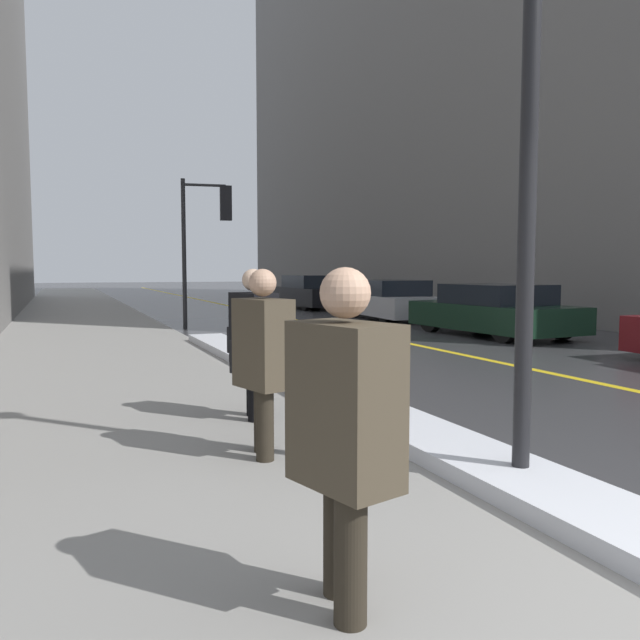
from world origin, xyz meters
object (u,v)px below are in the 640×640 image
Objects in this scene: parked_car_black at (311,293)px; parked_car_dark_green at (494,311)px; pedestrian_trailing at (345,424)px; lamp_post at (531,64)px; pedestrian_nearside at (262,354)px; parked_car_silver at (389,300)px; traffic_light_near at (210,221)px; pedestrian_with_shoulder_bag at (253,337)px.

parked_car_dark_green is at bearing 178.65° from parked_car_black.
lamp_post is at bearing 103.06° from pedestrian_trailing.
pedestrian_trailing is at bearing -24.03° from pedestrian_nearside.
parked_car_dark_green is 0.93× the size of parked_car_black.
pedestrian_nearside is 0.32× the size of parked_car_silver.
parked_car_dark_green is at bearing 123.52° from pedestrian_trailing.
lamp_post is 2.91m from pedestrian_trailing.
traffic_light_near is 2.53× the size of pedestrian_trailing.
lamp_post is at bearing 158.78° from parked_car_silver.
pedestrian_with_shoulder_bag is (0.30, 1.28, 0.00)m from pedestrian_nearside.
pedestrian_trailing is 2.38m from pedestrian_nearside.
lamp_post is 20.90m from parked_car_black.
parked_car_dark_green is at bearing 52.79° from lamp_post.
pedestrian_with_shoulder_bag is (-1.90, -10.29, -1.96)m from traffic_light_near.
pedestrian_nearside is at bearing -92.63° from traffic_light_near.
lamp_post is 3.15× the size of pedestrian_nearside.
traffic_light_near is at bearing 48.38° from parked_car_dark_green.
pedestrian_trailing is at bearing 136.17° from parked_car_dark_green.
lamp_post reaches higher than parked_car_black.
pedestrian_nearside is at bearing -28.61° from pedestrian_with_shoulder_bag.
pedestrian_nearside is 1.31m from pedestrian_with_shoulder_bag.
pedestrian_trailing and pedestrian_with_shoulder_bag have the same top height.
pedestrian_trailing is 0.36× the size of parked_car_dark_green.
lamp_post is 3.15× the size of pedestrian_trailing.
parked_car_dark_green is 0.89× the size of parked_car_silver.
pedestrian_nearside is at bearing 155.97° from pedestrian_trailing.
traffic_light_near is at bearing 154.23° from pedestrian_with_shoulder_bag.
pedestrian_nearside is at bearing 137.12° from lamp_post.
parked_car_silver is (6.53, 13.70, -2.32)m from lamp_post.
pedestrian_with_shoulder_bag is at bearing 151.39° from pedestrian_nearside.
parked_car_black is at bearing 140.95° from pedestrian_with_shoulder_bag.
parked_car_dark_green is at bearing 116.55° from pedestrian_nearside.
pedestrian_nearside is 0.33× the size of parked_car_black.
lamp_post is 15.36m from parked_car_silver.
parked_car_dark_green is (5.63, -4.55, -2.23)m from traffic_light_near.
lamp_post reaches higher than pedestrian_nearside.
parked_car_silver is at bearing 135.04° from pedestrian_trailing.
pedestrian_nearside is 0.35× the size of parked_car_dark_green.
pedestrian_nearside is 20.01m from parked_car_black.
traffic_light_near reaches higher than pedestrian_trailing.
pedestrian_trailing is 3.69m from pedestrian_with_shoulder_bag.
pedestrian_trailing is at bearing 154.62° from parked_car_silver.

